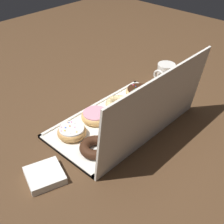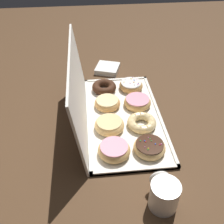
# 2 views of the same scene
# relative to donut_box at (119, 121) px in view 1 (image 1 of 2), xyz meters

# --- Properties ---
(ground_plane) EXTENTS (3.00, 3.00, 0.00)m
(ground_plane) POSITION_rel_donut_box_xyz_m (0.00, 0.00, -0.01)
(ground_plane) COLOR #4C331E
(donut_box) EXTENTS (0.58, 0.31, 0.01)m
(donut_box) POSITION_rel_donut_box_xyz_m (0.00, 0.00, 0.00)
(donut_box) COLOR silver
(donut_box) RESTS_ON ground
(box_lid_open) EXTENTS (0.58, 0.05, 0.30)m
(box_lid_open) POSITION_rel_donut_box_xyz_m (0.00, 0.18, 0.14)
(box_lid_open) COLOR silver
(box_lid_open) RESTS_ON ground
(sprinkle_donut_0) EXTENTS (0.11, 0.11, 0.04)m
(sprinkle_donut_0) POSITION_rel_donut_box_xyz_m (-0.20, -0.06, 0.02)
(sprinkle_donut_0) COLOR #E5B770
(sprinkle_donut_0) RESTS_ON donut_box
(cruller_donut_1) EXTENTS (0.12, 0.12, 0.04)m
(cruller_donut_1) POSITION_rel_donut_box_xyz_m (-0.07, -0.06, 0.02)
(cruller_donut_1) COLOR #EACC8C
(cruller_donut_1) RESTS_ON donut_box
(pink_frosted_donut_2) EXTENTS (0.12, 0.12, 0.04)m
(pink_frosted_donut_2) POSITION_rel_donut_box_xyz_m (0.06, -0.07, 0.02)
(pink_frosted_donut_2) COLOR tan
(pink_frosted_donut_2) RESTS_ON donut_box
(sprinkle_donut_3) EXTENTS (0.11, 0.11, 0.04)m
(sprinkle_donut_3) POSITION_rel_donut_box_xyz_m (0.20, -0.06, 0.02)
(sprinkle_donut_3) COLOR tan
(sprinkle_donut_3) RESTS_ON donut_box
(pink_frosted_donut_4) EXTENTS (0.12, 0.12, 0.04)m
(pink_frosted_donut_4) POSITION_rel_donut_box_xyz_m (-0.20, 0.06, 0.03)
(pink_frosted_donut_4) COLOR tan
(pink_frosted_donut_4) RESTS_ON donut_box
(glazed_ring_donut_5) EXTENTS (0.12, 0.12, 0.04)m
(glazed_ring_donut_5) POSITION_rel_donut_box_xyz_m (-0.07, 0.07, 0.02)
(glazed_ring_donut_5) COLOR #E5B770
(glazed_ring_donut_5) RESTS_ON donut_box
(glazed_ring_donut_6) EXTENTS (0.11, 0.11, 0.04)m
(glazed_ring_donut_6) POSITION_rel_donut_box_xyz_m (0.07, 0.06, 0.02)
(glazed_ring_donut_6) COLOR tan
(glazed_ring_donut_6) RESTS_ON donut_box
(chocolate_cake_ring_donut_7) EXTENTS (0.11, 0.11, 0.04)m
(chocolate_cake_ring_donut_7) POSITION_rel_donut_box_xyz_m (0.20, 0.07, 0.02)
(chocolate_cake_ring_donut_7) COLOR #381E11
(chocolate_cake_ring_donut_7) RESTS_ON donut_box
(coffee_mug) EXTENTS (0.11, 0.09, 0.09)m
(coffee_mug) POSITION_rel_donut_box_xyz_m (-0.41, -0.06, 0.04)
(coffee_mug) COLOR white
(coffee_mug) RESTS_ON ground
(napkin_stack) EXTENTS (0.15, 0.15, 0.03)m
(napkin_stack) POSITION_rel_donut_box_xyz_m (0.39, 0.03, 0.01)
(napkin_stack) COLOR white
(napkin_stack) RESTS_ON ground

